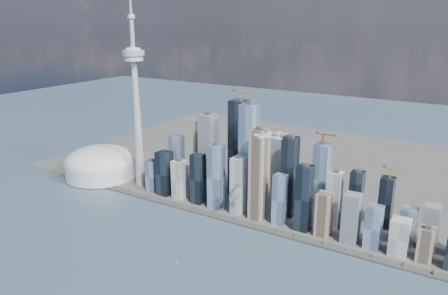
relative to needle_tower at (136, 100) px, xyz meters
The scene contains 9 objects.
ground 491.65m from the needle_tower, 45.94° to the right, with size 4000.00×4000.00×0.00m, color #33415A.
seawall 385.07m from the needle_tower, 11.31° to the right, with size 1100.00×22.00×4.00m, color #383838.
land 544.99m from the needle_tower, 52.43° to the left, with size 1400.00×900.00×3.00m, color #4C4C47.
shoreline_trees 380.99m from the needle_tower, 11.31° to the right, with size 960.53×7.20×8.80m.
skyscraper_cluster 391.37m from the needle_tower, ahead, with size 736.00×142.00×269.16m.
needle_tower is the anchor object (origin of this frame).
dome_stadium 241.40m from the needle_tower, behind, with size 200.00×200.00×86.00m.
airplane 465.65m from the needle_tower, 17.37° to the right, with size 59.84×52.79×14.64m.
sailboat_west 479.41m from the needle_tower, 39.03° to the right, with size 6.51×2.00×9.03m.
Camera 1 is at (477.15, -521.45, 440.38)m, focal length 35.00 mm.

